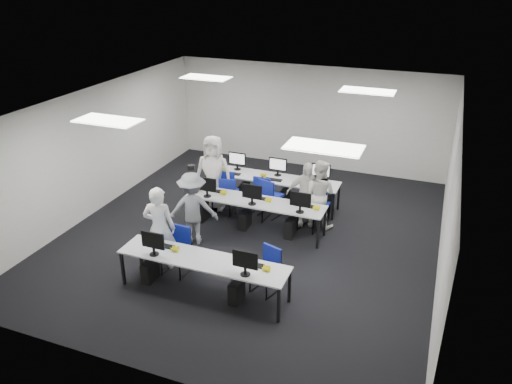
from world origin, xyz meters
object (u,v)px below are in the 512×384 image
at_px(student_0, 160,228).
at_px(student_2, 214,173).
at_px(chair_2, 224,200).
at_px(student_1, 319,194).
at_px(chair_1, 266,278).
at_px(desk_front, 203,261).
at_px(chair_5, 229,199).
at_px(chair_6, 271,203).
at_px(chair_0, 177,258).
at_px(chair_7, 319,212).
at_px(desk_mid, 255,203).
at_px(student_3, 306,194).
at_px(photographer, 193,209).
at_px(chair_3, 258,206).

height_order(student_0, student_2, student_2).
distance_m(chair_2, student_1, 2.38).
bearing_deg(chair_1, desk_front, -136.51).
height_order(chair_5, chair_6, chair_6).
bearing_deg(student_0, desk_front, 144.25).
relative_size(chair_2, student_1, 0.61).
height_order(chair_2, chair_6, chair_2).
bearing_deg(chair_5, student_1, -13.53).
bearing_deg(chair_2, chair_6, 3.32).
height_order(chair_0, student_0, student_0).
xyz_separation_m(chair_0, student_0, (-0.38, 0.06, 0.57)).
distance_m(chair_2, chair_6, 1.16).
bearing_deg(chair_5, chair_7, -10.61).
height_order(chair_7, student_1, student_1).
bearing_deg(student_2, chair_1, -59.01).
bearing_deg(student_0, student_2, -99.23).
height_order(chair_7, student_2, student_2).
relative_size(desk_mid, chair_6, 3.31).
bearing_deg(chair_2, student_3, -6.92).
bearing_deg(student_1, photographer, 45.81).
xyz_separation_m(chair_2, chair_3, (0.90, 0.03, -0.01)).
relative_size(student_3, photographer, 0.94).
bearing_deg(chair_7, student_1, -86.78).
xyz_separation_m(chair_1, chair_7, (0.24, 2.96, 0.01)).
distance_m(student_1, student_2, 2.64).
bearing_deg(chair_3, student_3, 6.14).
bearing_deg(photographer, student_2, -102.40).
xyz_separation_m(chair_5, chair_7, (2.24, 0.11, 0.00)).
xyz_separation_m(chair_2, student_2, (-0.31, 0.11, 0.63)).
xyz_separation_m(chair_5, student_1, (2.24, -0.00, 0.52)).
distance_m(chair_3, student_0, 2.96).
relative_size(chair_2, chair_5, 1.10).
distance_m(desk_mid, student_1, 1.48).
xyz_separation_m(desk_front, student_1, (1.28, 3.33, 0.12)).
relative_size(chair_1, photographer, 0.53).
bearing_deg(desk_mid, chair_3, 103.79).
bearing_deg(photographer, desk_front, 99.96).
bearing_deg(student_1, desk_mid, 38.50).
bearing_deg(chair_2, desk_front, -80.73).
height_order(chair_3, student_0, student_0).
bearing_deg(chair_6, chair_5, -158.36).
height_order(chair_6, student_1, student_1).
distance_m(chair_5, student_3, 2.02).
height_order(chair_2, chair_5, chair_2).
height_order(desk_front, chair_7, chair_7).
bearing_deg(chair_0, chair_3, 79.37).
bearing_deg(desk_mid, student_2, 152.73).
distance_m(desk_front, chair_2, 3.38).
distance_m(chair_5, student_1, 2.30).
distance_m(chair_5, student_2, 0.76).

